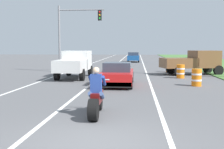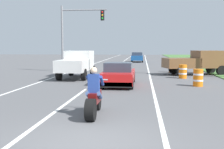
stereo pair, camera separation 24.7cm
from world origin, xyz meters
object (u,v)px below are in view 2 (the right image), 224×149
at_px(pickup_truck_left_lane_white, 77,63).
at_px(pickup_truck_right_shoulder_brown, 196,61).
at_px(construction_barrel_far, 172,67).
at_px(distant_car_far_ahead, 137,57).
at_px(motorcycle_with_rider, 94,98).
at_px(traffic_light_mast_near, 76,28).
at_px(construction_barrel_mid, 183,71).
at_px(sports_car_red, 119,75).
at_px(construction_barrel_nearest, 198,78).

relative_size(pickup_truck_left_lane_white, pickup_truck_right_shoulder_brown, 0.93).
height_order(construction_barrel_far, distant_car_far_ahead, distant_car_far_ahead).
bearing_deg(distant_car_far_ahead, pickup_truck_right_shoulder_brown, -75.11).
bearing_deg(motorcycle_with_rider, distant_car_far_ahead, 88.81).
relative_size(traffic_light_mast_near, construction_barrel_mid, 6.00).
bearing_deg(traffic_light_mast_near, sports_car_red, -62.32).
bearing_deg(distant_car_far_ahead, traffic_light_mast_near, -106.26).
height_order(construction_barrel_nearest, construction_barrel_mid, same).
xyz_separation_m(pickup_truck_right_shoulder_brown, construction_barrel_far, (-1.76, 2.03, -0.60)).
distance_m(motorcycle_with_rider, construction_barrel_mid, 12.78).
height_order(traffic_light_mast_near, distant_car_far_ahead, traffic_light_mast_near).
xyz_separation_m(pickup_truck_left_lane_white, construction_barrel_far, (7.45, 5.45, -0.60)).
height_order(pickup_truck_left_lane_white, pickup_truck_right_shoulder_brown, same).
bearing_deg(traffic_light_mast_near, construction_barrel_mid, -27.16).
xyz_separation_m(motorcycle_with_rider, sports_car_red, (0.16, 7.67, 0.04)).
height_order(sports_car_red, construction_barrel_far, sports_car_red).
xyz_separation_m(sports_car_red, pickup_truck_left_lane_white, (-3.42, 3.79, 0.48)).
bearing_deg(motorcycle_with_rider, pickup_truck_left_lane_white, 105.87).
xyz_separation_m(construction_barrel_nearest, construction_barrel_far, (-0.57, 9.16, 0.00)).
height_order(pickup_truck_right_shoulder_brown, distant_car_far_ahead, pickup_truck_right_shoulder_brown).
distance_m(motorcycle_with_rider, traffic_light_mast_near, 17.52).
bearing_deg(construction_barrel_mid, distant_car_far_ahead, 99.45).
bearing_deg(sports_car_red, pickup_truck_left_lane_white, 132.06).
bearing_deg(construction_barrel_far, pickup_truck_left_lane_white, -143.80).
xyz_separation_m(pickup_truck_left_lane_white, distant_car_far_ahead, (3.98, 23.08, -0.33)).
bearing_deg(traffic_light_mast_near, construction_barrel_far, 2.11).
height_order(pickup_truck_right_shoulder_brown, traffic_light_mast_near, traffic_light_mast_near).
relative_size(pickup_truck_right_shoulder_brown, traffic_light_mast_near, 0.86).
bearing_deg(motorcycle_with_rider, construction_barrel_nearest, 58.43).
distance_m(sports_car_red, construction_barrel_far, 10.08).
distance_m(motorcycle_with_rider, sports_car_red, 7.67).
bearing_deg(pickup_truck_right_shoulder_brown, construction_barrel_nearest, -99.45).
bearing_deg(pickup_truck_right_shoulder_brown, construction_barrel_mid, -116.93).
height_order(motorcycle_with_rider, pickup_truck_right_shoulder_brown, pickup_truck_right_shoulder_brown).
relative_size(construction_barrel_nearest, distant_car_far_ahead, 0.25).
xyz_separation_m(traffic_light_mast_near, construction_barrel_far, (8.71, 0.32, -3.47)).
bearing_deg(construction_barrel_nearest, traffic_light_mast_near, 136.40).
distance_m(sports_car_red, construction_barrel_nearest, 4.61).
bearing_deg(construction_barrel_far, motorcycle_with_rider, -103.92).
height_order(pickup_truck_right_shoulder_brown, construction_barrel_nearest, pickup_truck_right_shoulder_brown).
height_order(construction_barrel_nearest, distant_car_far_ahead, distant_car_far_ahead).
bearing_deg(construction_barrel_mid, construction_barrel_far, 93.28).
height_order(construction_barrel_nearest, construction_barrel_far, same).
bearing_deg(construction_barrel_nearest, distant_car_far_ahead, 98.58).
distance_m(pickup_truck_right_shoulder_brown, construction_barrel_nearest, 7.25).
relative_size(construction_barrel_far, distant_car_far_ahead, 0.25).
bearing_deg(construction_barrel_far, traffic_light_mast_near, -177.89).
height_order(motorcycle_with_rider, construction_barrel_far, motorcycle_with_rider).
bearing_deg(pickup_truck_left_lane_white, construction_barrel_mid, 3.82).
xyz_separation_m(motorcycle_with_rider, construction_barrel_mid, (4.47, 11.97, -0.09)).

